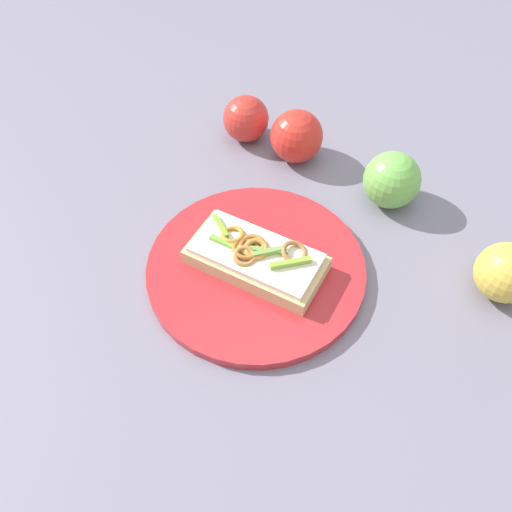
# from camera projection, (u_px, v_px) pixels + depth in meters

# --- Properties ---
(ground_plane) EXTENTS (2.00, 2.00, 0.00)m
(ground_plane) POSITION_uv_depth(u_px,v_px,m) (256.00, 272.00, 0.74)
(ground_plane) COLOR slate
(ground_plane) RESTS_ON ground
(plate) EXTENTS (0.29, 0.29, 0.01)m
(plate) POSITION_uv_depth(u_px,v_px,m) (256.00, 268.00, 0.73)
(plate) COLOR #B7282E
(plate) RESTS_ON ground_plane
(sandwich) EXTENTS (0.20, 0.15, 0.04)m
(sandwich) POSITION_uv_depth(u_px,v_px,m) (256.00, 257.00, 0.71)
(sandwich) COLOR tan
(sandwich) RESTS_ON plate
(apple_0) EXTENTS (0.08, 0.08, 0.08)m
(apple_0) POSITION_uv_depth(u_px,v_px,m) (506.00, 273.00, 0.69)
(apple_0) COLOR gold
(apple_0) RESTS_ON ground_plane
(apple_1) EXTENTS (0.12, 0.12, 0.08)m
(apple_1) POSITION_uv_depth(u_px,v_px,m) (392.00, 180.00, 0.79)
(apple_1) COLOR #6EB44B
(apple_1) RESTS_ON ground_plane
(apple_2) EXTENTS (0.11, 0.11, 0.08)m
(apple_2) POSITION_uv_depth(u_px,v_px,m) (246.00, 119.00, 0.88)
(apple_2) COLOR red
(apple_2) RESTS_ON ground_plane
(apple_3) EXTENTS (0.09, 0.09, 0.08)m
(apple_3) POSITION_uv_depth(u_px,v_px,m) (296.00, 136.00, 0.85)
(apple_3) COLOR red
(apple_3) RESTS_ON ground_plane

